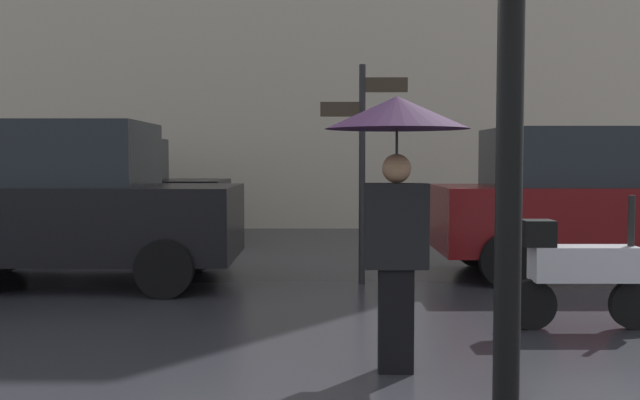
{
  "coord_description": "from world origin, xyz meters",
  "views": [
    {
      "loc": [
        0.04,
        -2.76,
        1.57
      ],
      "look_at": [
        0.06,
        5.62,
        1.1
      ],
      "focal_mm": 41.17,
      "sensor_mm": 36.0,
      "label": 1
    }
  ],
  "objects_px": {
    "parked_car_left": "(100,190)",
    "parked_car_distant": "(68,203)",
    "parked_scooter": "(577,269)",
    "street_signpost": "(361,151)",
    "parked_car_right": "(583,202)",
    "pedestrian_with_umbrella": "(395,151)"
  },
  "relations": [
    {
      "from": "pedestrian_with_umbrella",
      "to": "parked_car_distant",
      "type": "bearing_deg",
      "value": -106.12
    },
    {
      "from": "pedestrian_with_umbrella",
      "to": "parked_car_distant",
      "type": "relative_size",
      "value": 0.5
    },
    {
      "from": "parked_car_left",
      "to": "parked_car_distant",
      "type": "bearing_deg",
      "value": -70.47
    },
    {
      "from": "pedestrian_with_umbrella",
      "to": "parked_scooter",
      "type": "relative_size",
      "value": 1.43
    },
    {
      "from": "parked_scooter",
      "to": "street_signpost",
      "type": "bearing_deg",
      "value": 112.66
    },
    {
      "from": "pedestrian_with_umbrella",
      "to": "street_signpost",
      "type": "height_order",
      "value": "street_signpost"
    },
    {
      "from": "parked_car_right",
      "to": "parked_car_distant",
      "type": "xyz_separation_m",
      "value": [
        -6.65,
        -0.6,
        0.02
      ]
    },
    {
      "from": "parked_scooter",
      "to": "parked_car_distant",
      "type": "bearing_deg",
      "value": 141.63
    },
    {
      "from": "parked_car_left",
      "to": "parked_car_distant",
      "type": "xyz_separation_m",
      "value": [
        0.89,
        -4.35,
        0.04
      ]
    },
    {
      "from": "parked_scooter",
      "to": "street_signpost",
      "type": "relative_size",
      "value": 0.52
    },
    {
      "from": "parked_scooter",
      "to": "street_signpost",
      "type": "distance_m",
      "value": 3.26
    },
    {
      "from": "street_signpost",
      "to": "parked_car_left",
      "type": "bearing_deg",
      "value": 136.22
    },
    {
      "from": "parked_car_left",
      "to": "parked_car_right",
      "type": "distance_m",
      "value": 8.42
    },
    {
      "from": "parked_car_right",
      "to": "parked_car_distant",
      "type": "bearing_deg",
      "value": -158.7
    },
    {
      "from": "parked_scooter",
      "to": "parked_car_distant",
      "type": "relative_size",
      "value": 0.35
    },
    {
      "from": "street_signpost",
      "to": "parked_car_right",
      "type": "bearing_deg",
      "value": 11.43
    },
    {
      "from": "pedestrian_with_umbrella",
      "to": "street_signpost",
      "type": "xyz_separation_m",
      "value": [
        -0.03,
        3.79,
        0.04
      ]
    },
    {
      "from": "parked_scooter",
      "to": "parked_car_right",
      "type": "height_order",
      "value": "parked_car_right"
    },
    {
      "from": "street_signpost",
      "to": "parked_car_distant",
      "type": "bearing_deg",
      "value": 179.92
    },
    {
      "from": "parked_scooter",
      "to": "parked_car_right",
      "type": "bearing_deg",
      "value": 54.9
    },
    {
      "from": "parked_car_left",
      "to": "street_signpost",
      "type": "bearing_deg",
      "value": -35.82
    },
    {
      "from": "parked_scooter",
      "to": "parked_car_right",
      "type": "xyz_separation_m",
      "value": [
        1.16,
        3.05,
        0.44
      ]
    }
  ]
}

